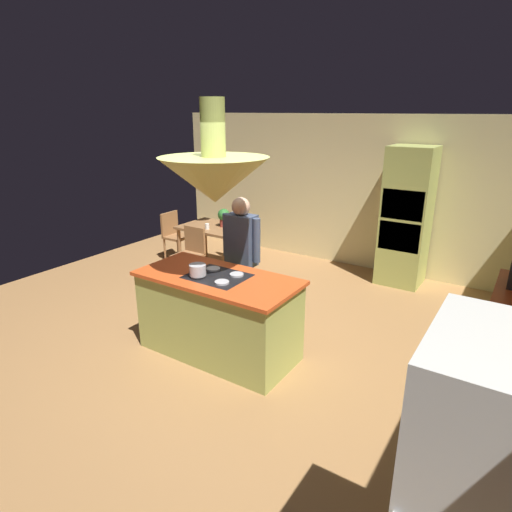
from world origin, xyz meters
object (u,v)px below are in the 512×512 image
Objects in this scene: oven_tower at (406,217)px; chair_at_corner at (174,233)px; kitchen_island at (219,315)px; chair_by_back_wall at (237,233)px; potted_plant_on_table at (224,217)px; cup_on_table at (207,226)px; cooking_pot_on_cooktop at (198,270)px; dining_table at (215,232)px; chair_facing_island at (191,251)px; person_at_island at (241,254)px.

chair_at_corner is (-3.75, -1.14, -0.55)m from oven_tower.
chair_at_corner is (-2.65, 2.10, 0.04)m from kitchen_island.
chair_by_back_wall is 1.00× the size of chair_at_corner.
chair_at_corner is 1.16m from potted_plant_on_table.
chair_at_corner is 1.01m from cup_on_table.
dining_table is at bearing 124.63° from cooking_pot_on_cooktop.
chair_by_back_wall is (-2.80, -0.52, -0.55)m from oven_tower.
dining_table is 0.64m from chair_facing_island.
chair_by_back_wall is 0.88m from cup_on_table.
dining_table is 2.73m from cooking_pot_on_cooktop.
kitchen_island is 9.86× the size of cooking_pot_on_cooktop.
chair_facing_island reaches higher than dining_table.
kitchen_island reaches higher than chair_by_back_wall.
person_at_island is 1.89× the size of chair_facing_island.
oven_tower is 2.88m from potted_plant_on_table.
dining_table is at bearing 90.00° from chair_facing_island.
chair_at_corner is at bearing 33.23° from chair_by_back_wall.
chair_at_corner is (-0.95, -0.62, 0.00)m from chair_by_back_wall.
person_at_island is at bearing 126.95° from chair_by_back_wall.
chair_at_corner is (-2.48, 1.40, -0.44)m from person_at_island.
person_at_island is 2.88m from chair_at_corner.
potted_plant_on_table is at bearing 133.33° from person_at_island.
chair_facing_island and chair_by_back_wall have the same top height.
cup_on_table is at bearing -91.38° from dining_table.
kitchen_island reaches higher than dining_table.
person_at_island is at bearing -38.19° from cup_on_table.
cup_on_table reaches higher than dining_table.
person_at_island is 1.95m from cup_on_table.
potted_plant_on_table is at bearing 102.94° from chair_by_back_wall.
cup_on_table is (-0.13, -0.28, -0.12)m from potted_plant_on_table.
oven_tower is at bearing 25.61° from cup_on_table.
oven_tower is 3.96m from chair_at_corner.
kitchen_island reaches higher than chair_at_corner.
person_at_island reaches higher than cup_on_table.
dining_table is 2.09m from person_at_island.
chair_facing_island is at bearing -89.34° from cup_on_table.
dining_table is 1.32× the size of chair_by_back_wall.
potted_plant_on_table is at bearing 121.49° from cooking_pot_on_cooktop.
chair_facing_island reaches higher than cup_on_table.
cooking_pot_on_cooktop is at bearing -55.37° from dining_table.
potted_plant_on_table is at bearing -158.33° from oven_tower.
cooking_pot_on_cooktop is (1.54, -1.61, 0.50)m from chair_facing_island.
chair_by_back_wall is at bearing 118.36° from cooking_pot_on_cooktop.
chair_by_back_wall is at bearing 102.94° from potted_plant_on_table.
dining_table is 0.96m from chair_at_corner.
chair_at_corner is at bearing 150.44° from person_at_island.
cup_on_table is (-1.70, 1.90, 0.34)m from kitchen_island.
chair_by_back_wall is 2.90× the size of potted_plant_on_table.
oven_tower is at bearing 22.21° from dining_table.
chair_by_back_wall is (0.00, 0.62, -0.15)m from dining_table.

